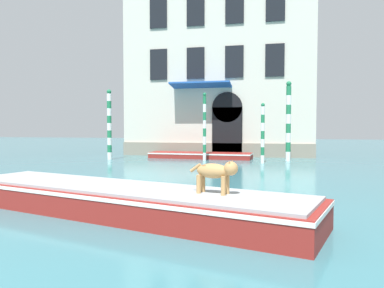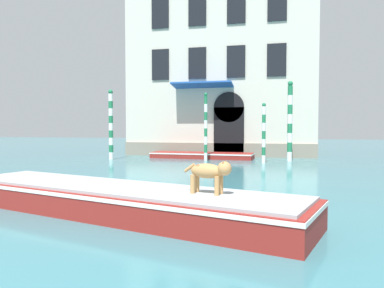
% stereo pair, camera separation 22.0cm
% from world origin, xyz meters
% --- Properties ---
extents(palazzo_left, '(12.76, 7.40, 16.77)m').
position_xyz_m(palazzo_left, '(2.71, 24.96, 8.37)').
color(palazzo_left, beige).
rests_on(palazzo_left, ground_plane).
extents(boat_foreground, '(8.97, 4.29, 0.64)m').
position_xyz_m(boat_foreground, '(3.24, 5.39, 0.34)').
color(boat_foreground, maroon).
rests_on(boat_foreground, ground_plane).
extents(dog_on_deck, '(1.00, 0.45, 0.67)m').
position_xyz_m(dog_on_deck, '(5.49, 4.86, 1.07)').
color(dog_on_deck, tan).
rests_on(dog_on_deck, boat_foreground).
extents(boat_moored_near_palazzo, '(6.47, 2.00, 0.36)m').
position_xyz_m(boat_moored_near_palazzo, '(2.06, 20.42, 0.19)').
color(boat_moored_near_palazzo, maroon).
rests_on(boat_moored_near_palazzo, ground_plane).
extents(mooring_pole_0, '(0.21, 0.21, 3.23)m').
position_xyz_m(mooring_pole_0, '(5.95, 18.01, 1.63)').
color(mooring_pole_0, white).
rests_on(mooring_pole_0, ground_plane).
extents(mooring_pole_1, '(0.29, 0.29, 4.55)m').
position_xyz_m(mooring_pole_1, '(7.33, 19.63, 2.30)').
color(mooring_pole_1, white).
rests_on(mooring_pole_1, ground_plane).
extents(mooring_pole_2, '(0.19, 0.19, 3.92)m').
position_xyz_m(mooring_pole_2, '(2.62, 18.82, 1.97)').
color(mooring_pole_2, white).
rests_on(mooring_pole_2, ground_plane).
extents(mooring_pole_3, '(0.27, 0.27, 4.18)m').
position_xyz_m(mooring_pole_3, '(-3.05, 18.30, 2.11)').
color(mooring_pole_3, white).
rests_on(mooring_pole_3, ground_plane).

